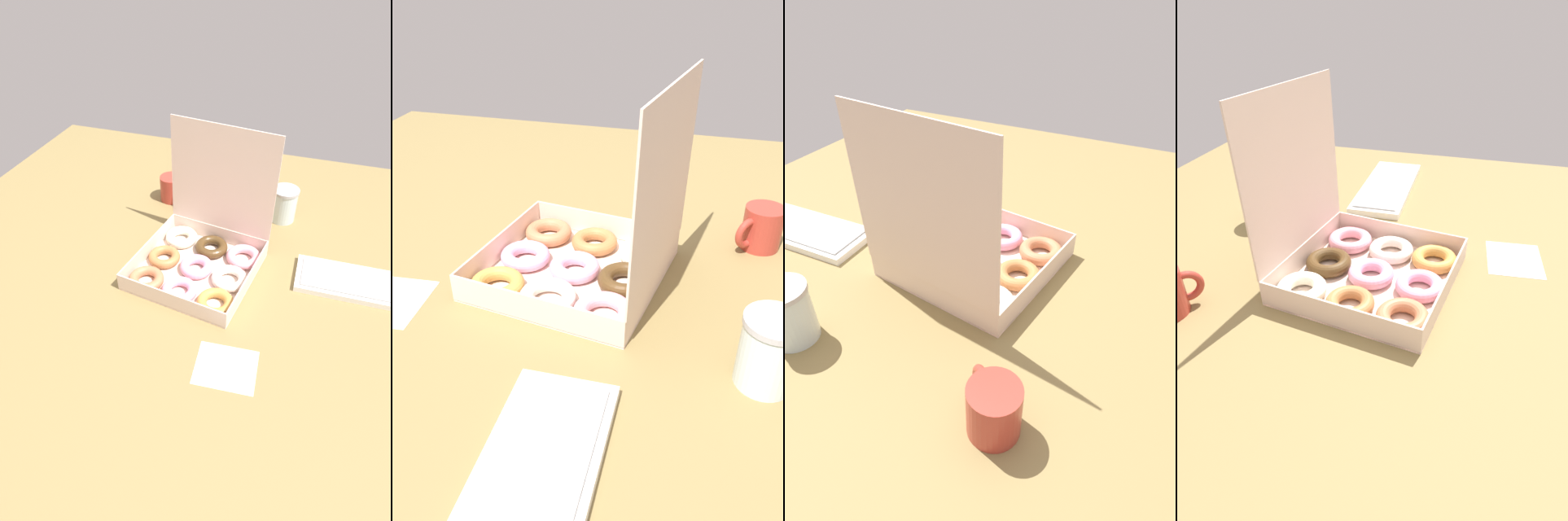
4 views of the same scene
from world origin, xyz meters
The scene contains 6 objects.
ground_plane centered at (0.00, 0.00, -1.00)cm, with size 180.00×180.00×2.00cm, color olive.
donut_box centered at (4.37, 6.07, 4.10)cm, with size 38.29×39.03×39.36cm.
keyboard centered at (52.84, 12.38, 1.06)cm, with size 40.29×15.74×2.20cm.
coffee_mug centered at (-16.94, 39.62, 4.83)cm, with size 10.51×10.03×9.42cm.
glass_jar centered at (24.29, 39.74, 6.02)cm, with size 9.15×9.15×11.95cm.
paper_napkin centered at (21.11, -26.37, 0.07)cm, with size 14.73×12.52×0.15cm, color white.
Camera 3 is at (-31.06, 71.74, 57.97)cm, focal length 28.00 mm.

